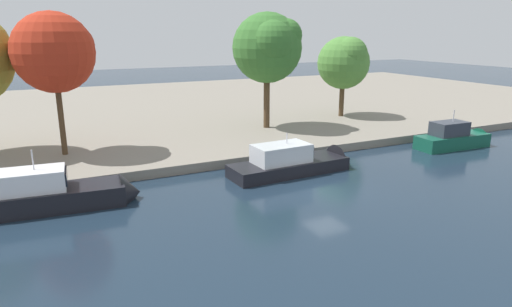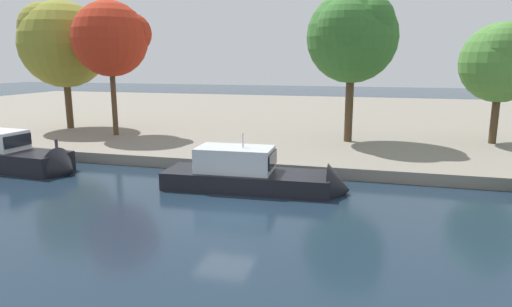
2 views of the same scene
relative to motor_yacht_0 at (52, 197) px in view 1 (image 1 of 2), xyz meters
name	(u,v)px [view 1 (image 1 of 2)]	position (x,y,z in m)	size (l,w,h in m)	color
ground_plane	(327,192)	(16.59, -4.83, -0.72)	(220.00, 220.00, 0.00)	#192838
dock_promenade	(176,108)	(16.59, 30.51, -0.35)	(120.00, 55.00, 0.73)	gray
motor_yacht_0	(52,197)	(0.00, 0.00, 0.00)	(10.59, 3.54, 4.64)	black
motor_yacht_1	(296,164)	(16.95, -0.19, -0.11)	(10.36, 3.35, 4.24)	black
motor_yacht_2	(456,140)	(34.18, -0.10, -0.01)	(8.20, 2.63, 4.25)	#14513D
mooring_bollard_0	(60,173)	(0.70, 3.67, 0.41)	(0.24, 0.24, 0.74)	#2D2D33
mooring_bollard_1	(443,126)	(36.68, 3.77, 0.36)	(0.22, 0.22, 0.65)	#2D2D33
tree_1	(269,46)	(21.01, 12.02, 8.22)	(6.93, 7.31, 11.50)	#4C3823
tree_2	(345,61)	(31.91, 14.27, 6.33)	(5.93, 5.98, 9.10)	#4C3823
tree_3	(56,52)	(1.61, 10.61, 8.10)	(6.26, 6.60, 11.15)	#4C3823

